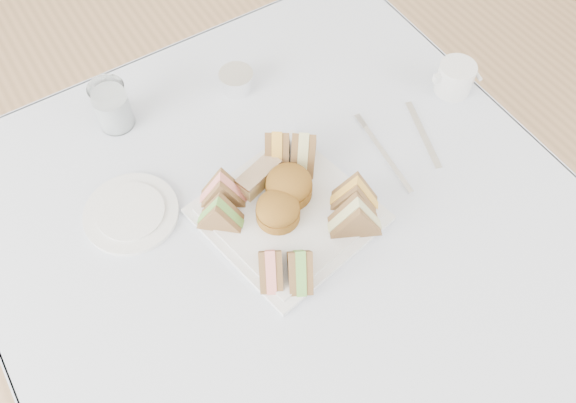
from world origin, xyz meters
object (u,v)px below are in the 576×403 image
water_glass (112,106)px  creamer_jug (455,78)px  table (287,305)px  serving_plate (288,215)px

water_glass → creamer_jug: bearing=-24.7°
table → serving_plate: bearing=40.9°
serving_plate → water_glass: bearing=104.5°
serving_plate → creamer_jug: bearing=-0.5°
water_glass → creamer_jug: 0.68m
table → serving_plate: 0.38m
table → serving_plate: serving_plate is taller
table → creamer_jug: size_ratio=12.10×
table → creamer_jug: creamer_jug is taller
serving_plate → water_glass: (-0.17, 0.36, 0.04)m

